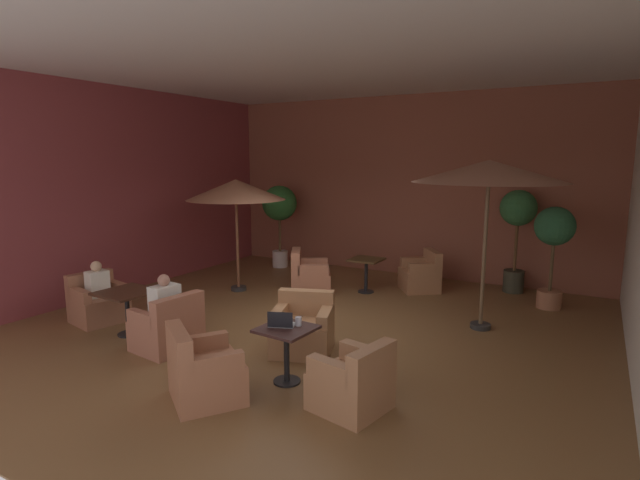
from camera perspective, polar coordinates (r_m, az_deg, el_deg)
ground_plane at (r=8.06m, az=-1.59°, el=-10.30°), size 9.07×8.96×0.02m
wall_back_brick at (r=11.63m, az=9.79°, el=6.14°), size 9.07×0.08×4.12m
wall_left_accent at (r=10.65m, az=-22.93°, el=5.22°), size 0.08×8.96×4.12m
ceiling_slab at (r=7.71m, az=-1.75°, el=20.21°), size 9.07×8.96×0.06m
cafe_table_front_left at (r=6.10m, az=-3.90°, el=-11.59°), size 0.66×0.66×0.70m
armchair_front_left_north at (r=5.58m, az=3.80°, el=-16.26°), size 0.86×0.84×0.78m
armchair_front_left_east at (r=7.10m, az=-1.98°, el=-10.34°), size 1.03×1.01×0.82m
armchair_front_left_south at (r=5.91m, az=-13.38°, el=-14.76°), size 1.08×1.07×0.87m
cafe_table_front_right at (r=10.05m, az=5.38°, el=-3.09°), size 0.62×0.62×0.70m
armchair_front_right_north at (r=10.04m, az=-1.30°, el=-4.30°), size 1.06×1.06×0.88m
armchair_front_right_east at (r=10.41m, az=11.62°, el=-4.04°), size 1.00×1.00×0.84m
cafe_table_mid_center at (r=8.19m, az=-21.48°, el=-6.41°), size 0.81×0.81×0.70m
armchair_mid_center_north at (r=9.12m, az=-24.33°, el=-6.73°), size 0.87×0.89×0.81m
armchair_mid_center_east at (r=7.47m, az=-17.19°, el=-9.79°), size 0.83×0.89×0.83m
patio_umbrella_tall_red at (r=8.03m, az=18.99°, el=7.43°), size 2.35×2.35×2.69m
patio_umbrella_center_beige at (r=10.08m, az=-9.72°, el=5.70°), size 2.00×2.00×2.29m
potted_tree_left_corner at (r=12.24m, az=-4.72°, el=3.72°), size 0.86×0.86×2.04m
potted_tree_mid_left at (r=9.77m, az=25.47°, el=0.27°), size 0.70×0.70×1.87m
potted_tree_mid_right at (r=10.63m, az=21.92°, el=2.12°), size 0.72×0.72×2.09m
patron_blue_shirt at (r=8.99m, az=-24.40°, el=-4.38°), size 0.30×0.36×0.60m
patron_by_window at (r=7.38m, az=-17.54°, el=-6.71°), size 0.29×0.43×0.66m
iced_drink_cup at (r=6.08m, az=-2.51°, el=-9.39°), size 0.08×0.08×0.11m
open_laptop at (r=6.06m, az=-4.53°, el=-9.50°), size 0.37×0.32×0.20m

